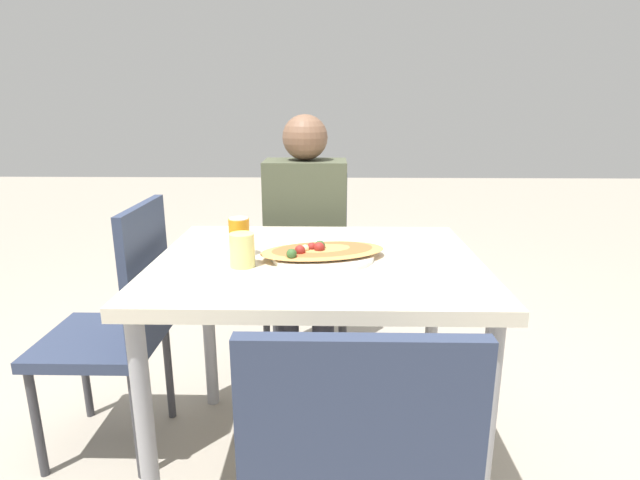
{
  "coord_description": "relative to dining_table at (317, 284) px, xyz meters",
  "views": [
    {
      "loc": [
        0.04,
        -1.51,
        1.24
      ],
      "look_at": [
        0.01,
        -0.0,
        0.83
      ],
      "focal_mm": 28.0,
      "sensor_mm": 36.0,
      "label": 1
    }
  ],
  "objects": [
    {
      "name": "person_seated",
      "position": [
        -0.07,
        0.63,
        0.02
      ],
      "size": [
        0.36,
        0.25,
        1.2
      ],
      "rotation": [
        0.0,
        0.0,
        3.14
      ],
      "color": "#2D2D38",
      "rests_on": "ground_plane"
    },
    {
      "name": "ground_plane",
      "position": [
        0.0,
        0.0,
        -0.68
      ],
      "size": [
        14.0,
        14.0,
        0.0
      ],
      "primitive_type": "plane",
      "color": "#9E9384"
    },
    {
      "name": "chair_far_seated",
      "position": [
        -0.07,
        0.75,
        -0.17
      ],
      "size": [
        0.4,
        0.4,
        0.92
      ],
      "rotation": [
        0.0,
        0.0,
        3.14
      ],
      "color": "#2D3851",
      "rests_on": "ground_plane"
    },
    {
      "name": "soda_can",
      "position": [
        -0.25,
        0.02,
        0.15
      ],
      "size": [
        0.07,
        0.07,
        0.12
      ],
      "color": "orange",
      "rests_on": "dining_table"
    },
    {
      "name": "dining_table",
      "position": [
        0.0,
        0.0,
        0.0
      ],
      "size": [
        1.03,
        0.83,
        0.77
      ],
      "color": "beige",
      "rests_on": "ground_plane"
    },
    {
      "name": "pizza_main",
      "position": [
        0.02,
        -0.01,
        0.11
      ],
      "size": [
        0.43,
        0.33,
        0.06
      ],
      "color": "white",
      "rests_on": "dining_table"
    },
    {
      "name": "drink_glass",
      "position": [
        -0.22,
        -0.09,
        0.14
      ],
      "size": [
        0.08,
        0.08,
        0.1
      ],
      "color": "#E0DB7F",
      "rests_on": "dining_table"
    },
    {
      "name": "chair_side_left",
      "position": [
        -0.7,
        0.09,
        -0.17
      ],
      "size": [
        0.4,
        0.4,
        0.92
      ],
      "rotation": [
        0.0,
        0.0,
        1.57
      ],
      "color": "#2D3851",
      "rests_on": "ground_plane"
    }
  ]
}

